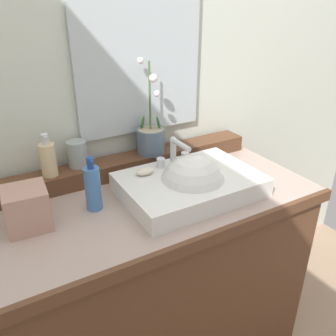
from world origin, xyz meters
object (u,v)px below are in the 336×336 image
at_px(soap_bar, 145,171).
at_px(tissue_box, 27,208).
at_px(potted_plant, 151,137).
at_px(soap_dispenser, 48,159).
at_px(lotion_bottle, 93,187).
at_px(sink_basin, 191,186).
at_px(tumbler_cup, 77,154).

distance_m(soap_bar, tissue_box, 0.42).
distance_m(potted_plant, soap_dispenser, 0.42).
relative_size(soap_dispenser, tissue_box, 1.20).
bearing_deg(tissue_box, soap_bar, 2.48).
relative_size(soap_dispenser, lotion_bottle, 0.83).
distance_m(sink_basin, soap_dispenser, 0.53).
distance_m(sink_basin, soap_bar, 0.18).
height_order(sink_basin, tissue_box, sink_basin).
height_order(sink_basin, tumbler_cup, sink_basin).
bearing_deg(sink_basin, tissue_box, 171.24).
bearing_deg(tumbler_cup, tissue_box, -136.82).
height_order(lotion_bottle, tissue_box, lotion_bottle).
bearing_deg(soap_bar, soap_dispenser, 150.33).
height_order(sink_basin, soap_bar, sink_basin).
bearing_deg(sink_basin, tumbler_cup, 137.09).
height_order(soap_bar, lotion_bottle, lotion_bottle).
xyz_separation_m(sink_basin, soap_dispenser, (-0.44, 0.28, 0.10)).
relative_size(sink_basin, soap_bar, 7.10).
bearing_deg(lotion_bottle, soap_bar, 5.46).
bearing_deg(tumbler_cup, soap_dispenser, -166.78).
relative_size(potted_plant, lotion_bottle, 2.01).
relative_size(soap_bar, tumbler_cup, 0.69).
bearing_deg(tissue_box, sink_basin, -8.76).
xyz_separation_m(soap_bar, tumbler_cup, (-0.19, 0.20, 0.04)).
bearing_deg(sink_basin, lotion_bottle, 166.16).
height_order(soap_bar, tumbler_cup, tumbler_cup).
height_order(soap_dispenser, tissue_box, soap_dispenser).
xyz_separation_m(sink_basin, lotion_bottle, (-0.34, 0.08, 0.05)).
height_order(potted_plant, soap_dispenser, potted_plant).
xyz_separation_m(potted_plant, soap_dispenser, (-0.42, -0.00, -0.00)).
height_order(soap_bar, soap_dispenser, soap_dispenser).
bearing_deg(soap_bar, tissue_box, -177.52).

